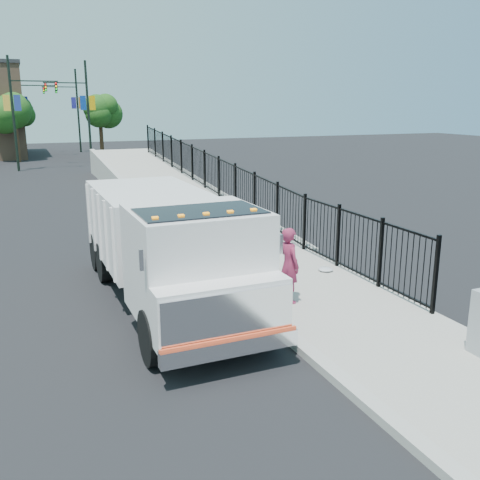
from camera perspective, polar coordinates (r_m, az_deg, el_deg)
name	(u,v)px	position (r m, az deg, el deg)	size (l,w,h in m)	color
ground	(255,310)	(12.83, 1.57, -7.51)	(120.00, 120.00, 0.00)	black
sidewalk	(373,327)	(12.13, 13.98, -8.98)	(3.55, 12.00, 0.12)	#9E998E
curb	(295,341)	(11.15, 5.84, -10.63)	(0.30, 12.00, 0.16)	#ADAAA3
ramp	(167,198)	(28.16, -7.82, 4.48)	(3.95, 24.00, 1.70)	#9E998E
iron_fence	(219,190)	(24.67, -2.26, 5.33)	(0.10, 28.00, 1.80)	black
truck	(168,242)	(12.79, -7.65, -0.25)	(2.78, 8.23, 2.81)	black
worker	(289,265)	(12.81, 5.24, -2.69)	(0.67, 0.44, 1.83)	maroon
debris	(326,269)	(15.51, 9.12, -3.10)	(0.42, 0.42, 0.11)	silver
light_pole_0	(17,109)	(41.96, -22.66, 12.75)	(3.77, 0.22, 8.00)	black
light_pole_1	(84,109)	(45.04, -16.29, 13.31)	(3.78, 0.22, 8.00)	black
light_pole_2	(25,108)	(52.44, -21.94, 12.94)	(3.77, 0.22, 8.00)	black
light_pole_3	(75,107)	(56.54, -17.23, 13.35)	(3.78, 0.22, 8.00)	black
tree_0	(14,113)	(48.71, -22.94, 12.33)	(3.02, 3.02, 5.51)	#382314
tree_1	(100,113)	(51.42, -14.73, 13.00)	(2.45, 2.45, 5.22)	#382314
tree_2	(19,112)	(58.41, -22.52, 12.52)	(2.65, 2.65, 5.33)	#382314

